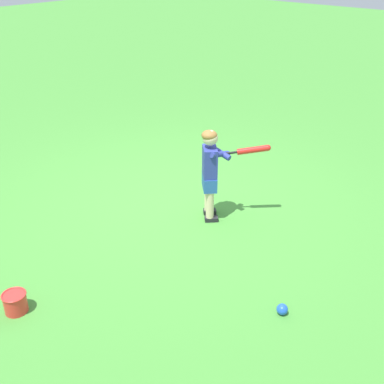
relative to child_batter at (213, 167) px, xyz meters
name	(u,v)px	position (x,y,z in m)	size (l,w,h in m)	color
ground_plane	(175,201)	(0.59, 0.01, -0.65)	(40.00, 40.00, 0.00)	#479338
child_batter	(213,167)	(0.00, 0.00, 0.00)	(0.65, 0.62, 1.08)	#232328
play_ball_behind_batter	(282,309)	(-1.52, 0.88, -0.60)	(0.10, 0.10, 0.10)	blue
toy_bucket	(15,302)	(0.25, 2.39, -0.55)	(0.22, 0.22, 0.19)	red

